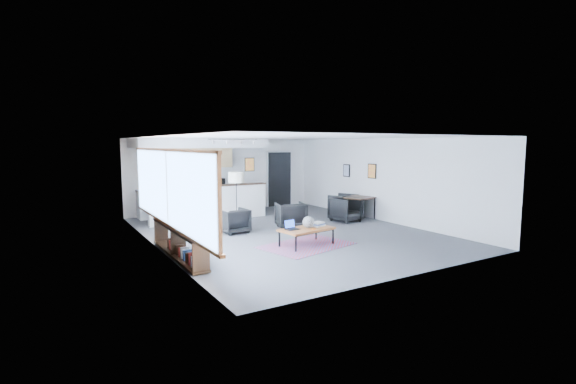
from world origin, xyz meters
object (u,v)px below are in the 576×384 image
coffee_table (307,230)px  ceramic_pot (308,222)px  book_stack (318,224)px  dining_table (358,199)px  dining_chair_near (346,210)px  armchair_left (234,220)px  floor_lamp (236,179)px  dining_chair_far (343,206)px  laptop (291,226)px  armchair_right (291,214)px  microwave (217,181)px

coffee_table → ceramic_pot: 0.18m
book_stack → dining_table: dining_table is taller
book_stack → dining_chair_near: dining_chair_near is taller
book_stack → armchair_left: size_ratio=0.54×
coffee_table → book_stack: book_stack is taller
armchair_left → dining_chair_near: 3.73m
floor_lamp → dining_chair_far: size_ratio=2.28×
coffee_table → floor_lamp: bearing=90.2°
laptop → dining_chair_near: dining_chair_near is taller
armchair_left → floor_lamp: size_ratio=0.46×
laptop → dining_chair_far: (3.75, 2.73, -0.14)m
ceramic_pot → floor_lamp: 3.16m
armchair_right → microwave: bearing=-61.9°
ceramic_pot → dining_chair_near: (2.75, 1.98, -0.20)m
armchair_left → dining_chair_near: size_ratio=1.03×
book_stack → dining_chair_far: 4.08m
microwave → armchair_left: bearing=-95.2°
armchair_right → ceramic_pot: bearing=86.6°
ceramic_pot → microwave: 5.73m
armchair_left → dining_chair_near: armchair_left is taller
armchair_right → floor_lamp: (-1.23, 1.04, 0.98)m
microwave → dining_table: bearing=-37.8°
armchair_left → laptop: bearing=100.8°
dining_table → dining_chair_near: bearing=-170.8°
dining_table → microwave: (-3.39, 3.63, 0.44)m
microwave → dining_chair_far: bearing=-31.3°
dining_chair_near → microwave: microwave is taller
floor_lamp → microwave: 2.75m
microwave → coffee_table: bearing=-80.7°
floor_lamp → armchair_right: bearing=-40.2°
laptop → dining_chair_far: size_ratio=0.47×
dining_chair_near → laptop: bearing=-159.5°
book_stack → dining_chair_far: dining_chair_far is taller
coffee_table → dining_chair_far: 4.40m
floor_lamp → coffee_table: bearing=-81.2°
laptop → ceramic_pot: (0.44, -0.08, 0.07)m
ceramic_pot → armchair_left: 2.42m
armchair_right → dining_chair_near: (2.05, 0.02, -0.05)m
coffee_table → dining_table: (3.37, 2.09, 0.28)m
dining_chair_far → dining_chair_near: bearing=31.7°
floor_lamp → dining_chair_near: bearing=-17.3°
floor_lamp → laptop: bearing=-88.2°
coffee_table → armchair_left: (-0.91, 2.24, -0.02)m
dining_chair_far → book_stack: bearing=18.1°
armchair_left → armchair_right: armchair_right is taller
coffee_table → dining_chair_far: size_ratio=1.97×
armchair_right → microwave: size_ratio=1.57×
ceramic_pot → dining_chair_far: bearing=40.3°
floor_lamp → microwave: (0.45, 2.70, -0.29)m
dining_table → book_stack: bearing=-146.1°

